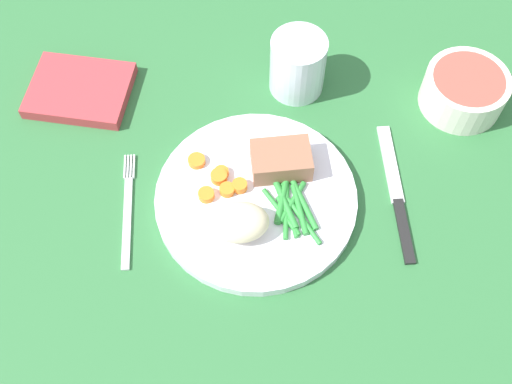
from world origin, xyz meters
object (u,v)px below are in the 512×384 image
knife (396,195)px  salad_bowl (465,89)px  fork (128,210)px  dinner_plate (256,199)px  water_glass (297,68)px  napkin (80,90)px  meat_portion (281,160)px

knife → salad_bowl: salad_bowl is taller
fork → dinner_plate: bearing=2.3°
water_glass → napkin: water_glass is taller
dinner_plate → meat_portion: 5.91cm
knife → napkin: size_ratio=1.47×
salad_bowl → knife: bearing=-128.5°
water_glass → meat_portion: bearing=-103.4°
water_glass → dinner_plate: bearing=-110.5°
salad_bowl → water_glass: bearing=168.5°
fork → knife: 34.80cm
meat_portion → fork: size_ratio=0.46×
meat_portion → napkin: 31.33cm
meat_portion → knife: size_ratio=0.37×
meat_portion → salad_bowl: salad_bowl is taller
meat_portion → fork: 20.70cm
water_glass → fork: bearing=-141.0°
knife → dinner_plate: bearing=-176.6°
dinner_plate → water_glass: bearing=69.5°
dinner_plate → salad_bowl: (29.79, 14.16, 2.18)cm
meat_portion → napkin: meat_portion is taller
fork → meat_portion: bearing=13.6°
water_glass → salad_bowl: bearing=-11.5°
meat_portion → fork: meat_portion is taller
meat_portion → water_glass: water_glass is taller
water_glass → napkin: 30.99cm
knife → water_glass: bearing=124.9°
dinner_plate → napkin: (-23.84, 19.19, 0.07)cm
fork → knife: bearing=1.4°
dinner_plate → fork: dinner_plate is taller
meat_portion → knife: (14.80, -4.36, -3.09)cm
meat_portion → salad_bowl: bearing=21.0°
dinner_plate → meat_portion: (3.49, 4.07, 2.49)cm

